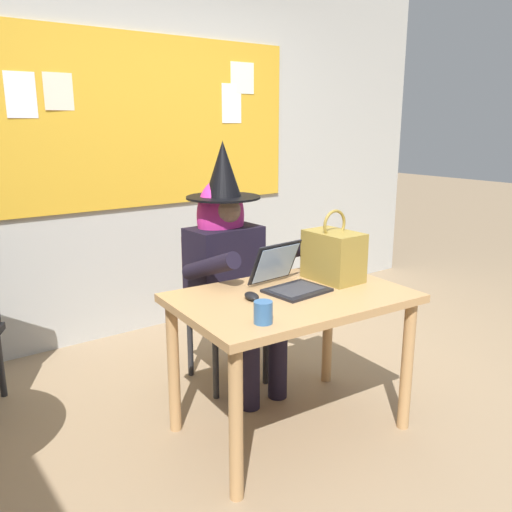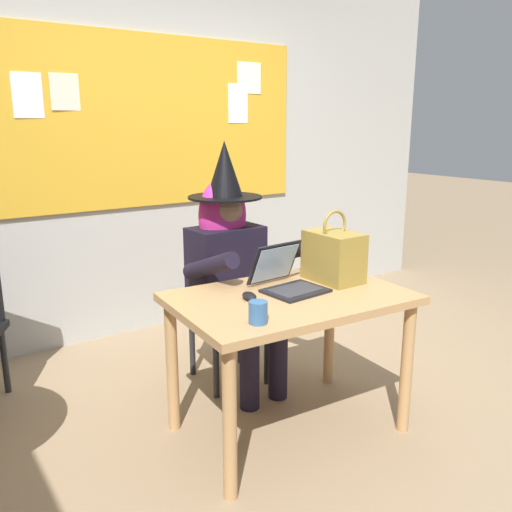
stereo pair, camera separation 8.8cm
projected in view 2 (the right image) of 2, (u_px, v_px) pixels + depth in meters
name	position (u px, v px, depth m)	size (l,w,h in m)	color
ground_plane	(304.00, 424.00, 2.82)	(24.00, 24.00, 0.00)	#937A5B
wall_back_bulletin	(151.00, 138.00, 3.89)	(5.65, 1.96, 2.84)	#B2B2AD
desk_main	(290.00, 315.00, 2.62)	(1.18, 0.82, 0.73)	tan
chair_at_desk	(222.00, 300.00, 3.27)	(0.45, 0.45, 0.89)	#4C1E19
person_costumed	(231.00, 258.00, 3.09)	(0.60, 0.68, 1.45)	black
laptop	(287.00, 280.00, 2.67)	(0.31, 0.35, 0.23)	black
computer_mouse	(249.00, 296.00, 2.52)	(0.06, 0.10, 0.03)	black
handbag	(334.00, 256.00, 2.80)	(0.20, 0.30, 0.38)	olive
coffee_mug	(258.00, 312.00, 2.21)	(0.08, 0.08, 0.10)	#336099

